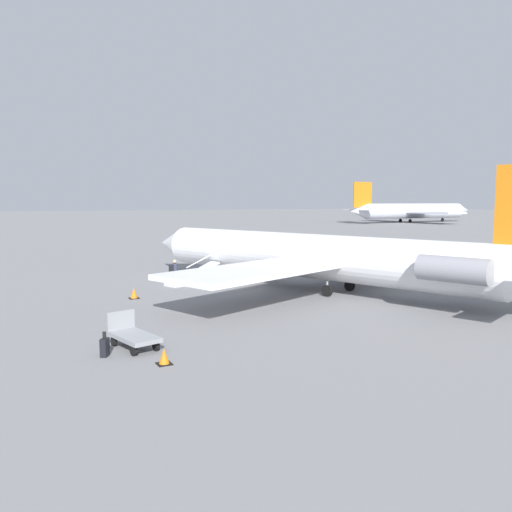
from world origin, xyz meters
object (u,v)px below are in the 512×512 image
Objects in this scene: boarding_stairs at (185,279)px; passenger at (174,271)px; luggage_cart at (133,335)px; airplane_main at (320,256)px; airplane_far_left at (412,211)px; suitcase at (105,347)px.

passenger reaches higher than boarding_stairs.
luggage_cart is at bearing -137.59° from boarding_stairs.
airplane_far_left is at bearing -68.00° from airplane_main.
passenger is at bearing -141.91° from airplane_far_left.
airplane_main is 0.70× the size of airplane_far_left.
passenger is at bearing -29.13° from suitcase.
suitcase is at bearing 96.86° from airplane_main.
airplane_far_left reaches higher than luggage_cart.
airplane_main is 32.51× the size of suitcase.
passenger is at bearing -38.54° from luggage_cart.
airplane_far_left is at bearing 17.40° from passenger.
airplane_far_left reaches higher than airplane_main.
airplane_main is 8.91m from boarding_stairs.
luggage_cart is 2.71× the size of suitcase.
suitcase is at bearing -138.38° from passenger.
airplane_main is 16.44× the size of passenger.
airplane_main is at bearing -137.30° from airplane_far_left.
luggage_cart is at bearing -135.28° from passenger.
luggage_cart is at bearing -62.96° from suitcase.
passenger is 0.73× the size of luggage_cart.
boarding_stairs is 4.69× the size of suitcase.
passenger reaches higher than luggage_cart.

